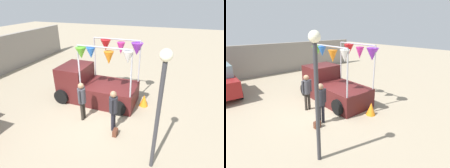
{
  "view_description": "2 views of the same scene",
  "coord_description": "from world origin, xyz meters",
  "views": [
    {
      "loc": [
        -6.39,
        -2.94,
        4.88
      ],
      "look_at": [
        0.79,
        -0.41,
        1.18
      ],
      "focal_mm": 28.0,
      "sensor_mm": 36.0,
      "label": 1
    },
    {
      "loc": [
        -4.64,
        -6.62,
        3.93
      ],
      "look_at": [
        0.46,
        -0.5,
        1.32
      ],
      "focal_mm": 28.0,
      "sensor_mm": 36.0,
      "label": 2
    }
  ],
  "objects": [
    {
      "name": "person_customer",
      "position": [
        -0.94,
        -1.07,
        1.08
      ],
      "size": [
        0.53,
        0.34,
        1.77
      ],
      "color": "black",
      "rests_on": "ground"
    },
    {
      "name": "street_lamp",
      "position": [
        -2.23,
        -2.82,
        2.53
      ],
      "size": [
        0.32,
        0.32,
        3.86
      ],
      "color": "#333338",
      "rests_on": "ground"
    },
    {
      "name": "person_vendor",
      "position": [
        -0.73,
        0.42,
        1.09
      ],
      "size": [
        0.53,
        0.34,
        1.78
      ],
      "color": "#2D2823",
      "rests_on": "ground"
    },
    {
      "name": "folded_kite_bundle_tangerine",
      "position": [
        1.25,
        -1.95,
        0.3
      ],
      "size": [
        0.55,
        0.55,
        0.6
      ],
      "primitive_type": "cone",
      "rotation": [
        0.0,
        0.0,
        0.31
      ],
      "color": "orange",
      "rests_on": "ground"
    },
    {
      "name": "handbag",
      "position": [
        -1.29,
        -1.27,
        0.14
      ],
      "size": [
        0.28,
        0.16,
        0.28
      ],
      "primitive_type": "cube",
      "color": "#592D1E",
      "rests_on": "ground"
    },
    {
      "name": "ground_plane",
      "position": [
        0.0,
        0.0,
        0.0
      ],
      "size": [
        60.0,
        60.0,
        0.0
      ],
      "primitive_type": "plane",
      "color": "gray"
    },
    {
      "name": "vendor_truck",
      "position": [
        1.04,
        0.74,
        0.91
      ],
      "size": [
        2.46,
        4.16,
        3.14
      ],
      "color": "#4C1919",
      "rests_on": "ground"
    }
  ]
}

